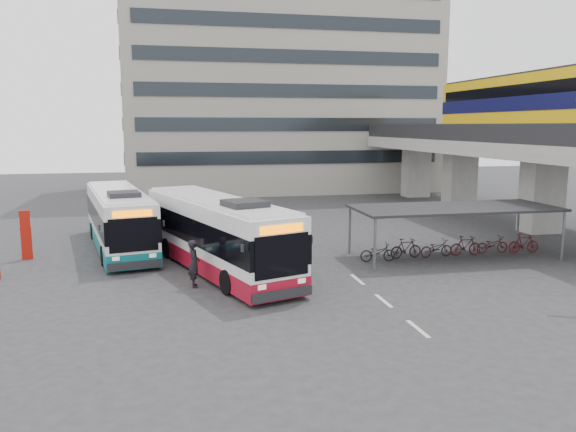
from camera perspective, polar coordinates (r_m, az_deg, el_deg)
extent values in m
plane|color=#28282B|center=(23.55, 1.26, -6.82)|extent=(120.00, 120.00, 0.00)
cube|color=gray|center=(37.57, 24.38, 1.95)|extent=(2.20, 1.60, 4.60)
cube|color=gray|center=(45.96, 17.04, 3.54)|extent=(2.20, 1.60, 4.60)
cube|color=gray|center=(53.08, 12.88, 4.42)|extent=(2.20, 1.60, 4.60)
cube|color=gray|center=(40.65, 21.31, 6.53)|extent=(8.00, 32.00, 0.90)
cube|color=black|center=(38.71, 16.70, 8.14)|extent=(0.35, 32.00, 1.10)
cube|color=black|center=(42.79, 25.64, 7.70)|extent=(0.35, 32.00, 1.10)
cube|color=gold|center=(37.72, 24.52, 10.05)|extent=(2.90, 20.00, 3.90)
cube|color=#090A35|center=(37.72, 24.54, 10.36)|extent=(2.98, 20.02, 0.90)
cube|color=black|center=(37.76, 24.62, 11.57)|extent=(2.96, 19.20, 0.70)
cube|color=black|center=(37.82, 24.72, 13.00)|extent=(2.70, 19.60, 0.25)
cylinder|color=#595B60|center=(28.76, 6.28, -1.48)|extent=(0.12, 0.12, 2.40)
cylinder|color=#595B60|center=(33.01, 22.33, -0.74)|extent=(0.12, 0.12, 2.40)
cylinder|color=#595B60|center=(25.43, 8.81, -2.93)|extent=(0.12, 0.12, 2.40)
cylinder|color=#595B60|center=(30.15, 26.15, -1.88)|extent=(0.12, 0.12, 2.40)
cube|color=black|center=(28.81, 16.57, 0.80)|extent=(10.00, 4.00, 0.12)
imported|color=black|center=(27.51, 9.01, -3.62)|extent=(1.71, 0.60, 0.90)
imported|color=black|center=(28.11, 12.07, -3.33)|extent=(1.66, 0.47, 1.00)
imported|color=black|center=(28.80, 14.98, -3.24)|extent=(1.72, 0.60, 0.90)
imported|color=black|center=(29.53, 17.76, -2.97)|extent=(1.66, 0.47, 1.00)
imported|color=#350C0F|center=(30.36, 20.39, -2.88)|extent=(1.71, 0.60, 0.90)
imported|color=#3F0C0F|center=(31.23, 22.88, -2.61)|extent=(1.66, 0.47, 1.00)
cube|color=gray|center=(59.41, -1.03, 14.98)|extent=(30.00, 15.00, 25.00)
cube|color=beige|center=(18.93, 13.07, -11.10)|extent=(0.15, 1.60, 0.01)
cube|color=beige|center=(21.53, 9.68, -8.48)|extent=(0.15, 1.60, 0.01)
cube|color=beige|center=(24.22, 7.07, -6.42)|extent=(0.15, 1.60, 0.01)
cube|color=white|center=(25.53, -7.31, -1.47)|extent=(6.19, 12.06, 2.72)
cube|color=maroon|center=(25.79, -7.25, -4.22)|extent=(6.24, 12.11, 0.74)
cube|color=black|center=(25.50, -7.31, -1.19)|extent=(6.25, 12.10, 1.14)
cube|color=#ED6700|center=(20.10, -0.65, -1.33)|extent=(1.70, 0.64, 0.30)
cube|color=black|center=(22.61, -4.41, 1.26)|extent=(1.94, 1.98, 0.28)
cylinder|color=black|center=(21.97, -6.14, -6.71)|extent=(0.60, 1.03, 0.99)
cylinder|color=black|center=(29.24, -7.71, -2.74)|extent=(0.60, 1.03, 0.99)
cube|color=white|center=(31.08, -16.82, -0.05)|extent=(4.52, 11.56, 2.59)
cube|color=#0B5D65|center=(31.28, -16.72, -2.22)|extent=(4.57, 11.60, 0.71)
cube|color=black|center=(31.06, -16.83, 0.17)|extent=(4.59, 11.59, 1.08)
cube|color=#ED6700|center=(25.38, -15.52, 0.22)|extent=(1.67, 0.40, 0.28)
cube|color=black|center=(28.09, -16.33, 2.13)|extent=(1.70, 1.76, 0.26)
cylinder|color=black|center=(27.67, -18.18, -3.85)|extent=(0.46, 0.98, 0.94)
cylinder|color=black|center=(34.51, -15.45, -1.20)|extent=(0.46, 0.98, 0.94)
imported|color=black|center=(23.08, -9.53, -4.78)|extent=(0.52, 0.74, 1.94)
cube|color=#A4130A|center=(30.19, -25.07, -1.76)|extent=(0.50, 0.22, 2.42)
cube|color=white|center=(30.09, -25.15, -0.58)|extent=(0.53, 0.12, 0.48)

